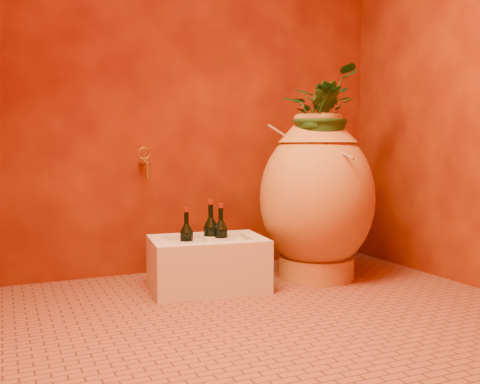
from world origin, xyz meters
name	(u,v)px	position (x,y,z in m)	size (l,w,h in m)	color
floor	(269,310)	(0.00, 0.00, 0.00)	(2.50, 2.50, 0.00)	brown
wall_back	(198,73)	(0.00, 1.00, 1.25)	(2.50, 0.02, 2.50)	#500E04
wall_right	(470,63)	(1.25, 0.00, 1.25)	(0.02, 2.00, 2.50)	#500E04
amphora	(317,197)	(0.55, 0.46, 0.49)	(0.81, 0.81, 0.98)	#B77A33
stone_basin	(208,265)	(-0.13, 0.48, 0.14)	(0.66, 0.49, 0.29)	beige
wine_bottle_a	(221,240)	(-0.06, 0.47, 0.27)	(0.08, 0.08, 0.32)	black
wine_bottle_b	(211,239)	(-0.11, 0.50, 0.28)	(0.08, 0.08, 0.33)	black
wine_bottle_c	(187,243)	(-0.25, 0.48, 0.27)	(0.07, 0.07, 0.30)	black
wall_tap	(145,161)	(-0.37, 0.91, 0.70)	(0.08, 0.17, 0.18)	olive
plant_main	(320,113)	(0.55, 0.44, 0.98)	(0.48, 0.41, 0.53)	#184017
plant_side	(320,118)	(0.51, 0.37, 0.95)	(0.22, 0.18, 0.41)	#184017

